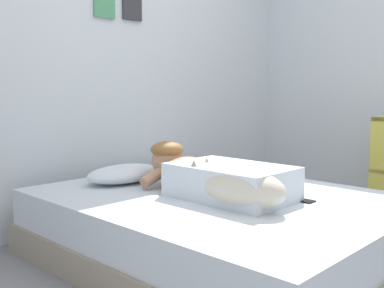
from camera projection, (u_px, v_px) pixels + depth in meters
ground_plane at (310, 275)px, 2.34m from camera, size 11.63×11.63×0.00m
back_wall at (114, 50)px, 3.33m from camera, size 3.82×0.12×2.50m
bed at (217, 227)px, 2.54m from camera, size 1.52×1.96×0.37m
pillow at (125, 174)px, 2.85m from camera, size 0.52×0.32×0.11m
person_lying at (211, 176)px, 2.51m from camera, size 0.43×0.92×0.27m
dog at (237, 186)px, 2.24m from camera, size 0.26×0.57×0.21m
coffee_cup at (201, 177)px, 2.84m from camera, size 0.12×0.09×0.07m
cell_phone at (301, 200)px, 2.37m from camera, size 0.07×0.14×0.01m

